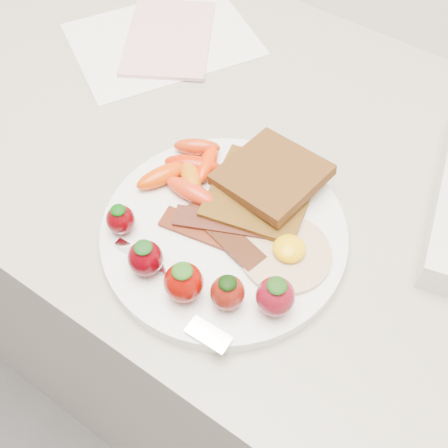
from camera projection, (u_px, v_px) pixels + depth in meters
The scene contains 11 objects.
counter at pixel (259, 318), 1.06m from camera, with size 2.00×0.60×0.90m, color gray.
plate at pixel (224, 234), 0.62m from camera, with size 0.27×0.27×0.02m, color white.
toast_lower at pixel (260, 195), 0.63m from camera, with size 0.11×0.11×0.01m, color #4C2F0E.
toast_upper at pixel (272, 175), 0.63m from camera, with size 0.10×0.10×0.01m, color #4A3212.
fried_egg at pixel (287, 252), 0.59m from camera, with size 0.13×0.13×0.02m.
bacon_strips at pixel (218, 229), 0.61m from camera, with size 0.13×0.08×0.01m.
baby_carrots at pixel (189, 171), 0.64m from camera, with size 0.10×0.12×0.02m.
strawberries at pixel (196, 274), 0.55m from camera, with size 0.22×0.08×0.05m.
fork at pixel (179, 295), 0.56m from camera, with size 0.17×0.05×0.00m.
paper_sheet at pixel (163, 39), 0.82m from camera, with size 0.19×0.26×0.00m, color white.
notepad at pixel (169, 38), 0.82m from camera, with size 0.12×0.18×0.01m, color #E4A5B6.
Camera 1 is at (0.21, 1.29, 1.42)m, focal length 45.00 mm.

